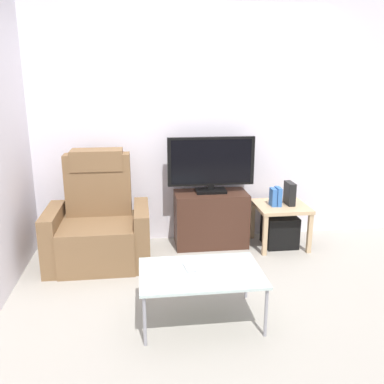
# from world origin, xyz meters

# --- Properties ---
(ground_plane) EXTENTS (6.40, 6.40, 0.00)m
(ground_plane) POSITION_xyz_m (0.00, 0.00, 0.00)
(ground_plane) COLOR #9E998E
(wall_back) EXTENTS (6.40, 0.06, 2.60)m
(wall_back) POSITION_xyz_m (0.00, 1.13, 1.30)
(wall_back) COLOR silver
(wall_back) RESTS_ON ground
(tv_stand) EXTENTS (0.77, 0.41, 0.58)m
(tv_stand) POSITION_xyz_m (0.01, 0.86, 0.29)
(tv_stand) COLOR #3D2319
(tv_stand) RESTS_ON ground
(television) EXTENTS (0.92, 0.20, 0.59)m
(television) POSITION_xyz_m (0.01, 0.88, 0.90)
(television) COLOR black
(television) RESTS_ON tv_stand
(recliner_armchair) EXTENTS (0.98, 0.78, 1.08)m
(recliner_armchair) POSITION_xyz_m (-1.15, 0.60, 0.37)
(recliner_armchair) COLOR brown
(recliner_armchair) RESTS_ON ground
(side_table) EXTENTS (0.54, 0.54, 0.46)m
(side_table) POSITION_xyz_m (0.75, 0.74, 0.39)
(side_table) COLOR tan
(side_table) RESTS_ON ground
(subwoofer_box) EXTENTS (0.34, 0.34, 0.34)m
(subwoofer_box) POSITION_xyz_m (0.75, 0.74, 0.17)
(subwoofer_box) COLOR black
(subwoofer_box) RESTS_ON ground
(book_leftmost) EXTENTS (0.05, 0.12, 0.19)m
(book_leftmost) POSITION_xyz_m (0.65, 0.72, 0.55)
(book_leftmost) COLOR #3366B2
(book_leftmost) RESTS_ON side_table
(book_middle) EXTENTS (0.05, 0.14, 0.20)m
(book_middle) POSITION_xyz_m (0.70, 0.72, 0.56)
(book_middle) COLOR #3366B2
(book_middle) RESTS_ON side_table
(game_console) EXTENTS (0.07, 0.20, 0.24)m
(game_console) POSITION_xyz_m (0.84, 0.75, 0.58)
(game_console) COLOR black
(game_console) RESTS_ON side_table
(coffee_table) EXTENTS (0.90, 0.60, 0.39)m
(coffee_table) POSITION_xyz_m (-0.31, -0.58, 0.37)
(coffee_table) COLOR #B2C6C1
(coffee_table) RESTS_ON ground
(cell_phone) EXTENTS (0.09, 0.16, 0.01)m
(cell_phone) POSITION_xyz_m (-0.39, -0.51, 0.40)
(cell_phone) COLOR #B7B7BC
(cell_phone) RESTS_ON coffee_table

